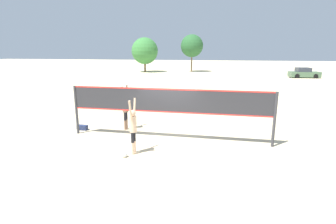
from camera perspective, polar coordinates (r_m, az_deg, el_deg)
ground_plane at (r=11.98m, az=0.00°, el=-5.98°), size 200.00×200.00×0.00m
volleyball_net at (r=11.55m, az=0.00°, el=1.76°), size 9.09×0.12×2.33m
player_spiker at (r=10.14m, az=-7.63°, el=-2.91°), size 0.28×0.71×2.17m
player_blocker at (r=13.37m, az=-9.28°, el=1.18°), size 0.28×0.72×2.25m
volleyball at (r=10.18m, az=-9.44°, el=-9.07°), size 0.22×0.22×0.22m
gear_bag at (r=14.04m, az=-18.15°, el=-3.23°), size 0.52×0.25×0.25m
parked_car_near at (r=44.12m, az=27.47°, el=7.50°), size 4.30×2.29×1.49m
tree_left_cluster at (r=50.08m, az=-5.09°, el=13.11°), size 4.88×4.88×6.32m
tree_right_cluster at (r=50.70m, az=5.22°, el=14.14°), size 4.19×4.19×6.90m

